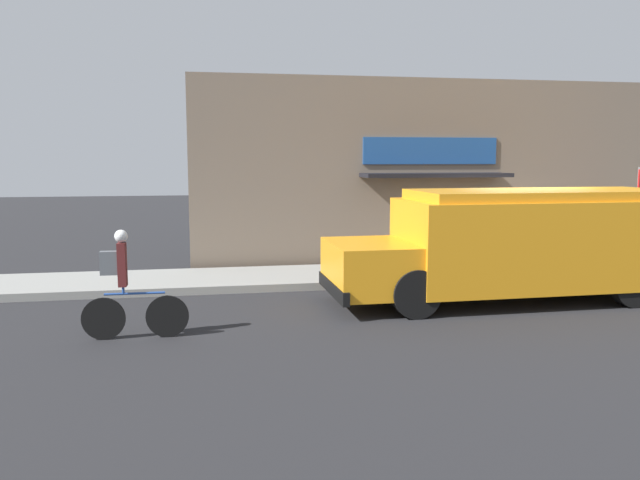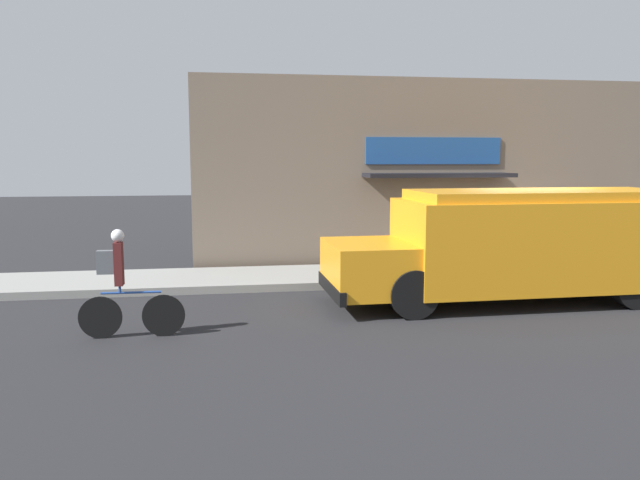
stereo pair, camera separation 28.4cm
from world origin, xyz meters
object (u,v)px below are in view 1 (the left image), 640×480
Objects in this scene: stop_sign_post at (638,200)px; cyclist at (126,287)px; school_bus at (521,243)px; trash_bin at (605,241)px.

cyclist is at bearing -162.25° from stop_sign_post.
school_bus is 7.35m from cyclist.
school_bus is at bearing 11.89° from cyclist.
school_bus is 2.91× the size of stop_sign_post.
stop_sign_post is at bearing 19.03° from cyclist.
stop_sign_post is 2.55× the size of trash_bin.
trash_bin is at bearing 23.46° from cyclist.
stop_sign_post reaches higher than school_bus.
cyclist is 0.71× the size of stop_sign_post.
cyclist is 12.09m from stop_sign_post.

